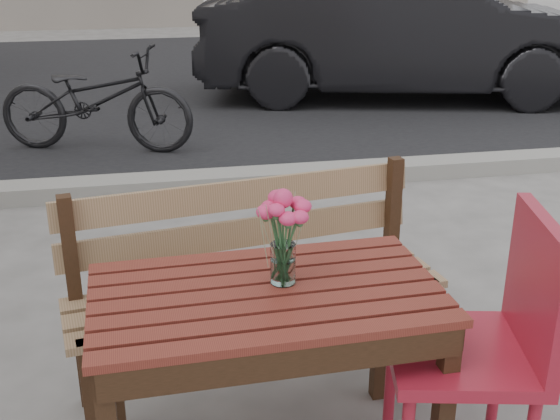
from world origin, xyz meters
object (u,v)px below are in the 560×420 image
main_vase (283,226)px  parked_car (402,31)px  red_chair (491,335)px  main_table (267,321)px  bicycle (95,100)px

main_vase → parked_car: parked_car is taller
red_chair → main_table: bearing=-92.2°
red_chair → parked_car: bearing=174.9°
main_vase → bicycle: 4.10m
main_table → red_chair: red_chair is taller
red_chair → bicycle: size_ratio=0.57×
main_vase → parked_car: 6.01m
red_chair → parked_car: (1.78, 5.72, 0.18)m
red_chair → bicycle: 4.45m
main_vase → bicycle: main_vase is taller
red_chair → main_vase: size_ratio=2.96×
red_chair → main_vase: 0.75m
red_chair → parked_car: parked_car is taller
main_table → main_vase: (0.06, 0.04, 0.31)m
red_chair → bicycle: (-1.45, 4.21, -0.11)m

